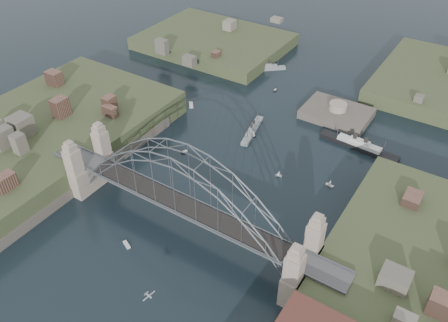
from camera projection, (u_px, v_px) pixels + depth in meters
ground at (185, 229)px, 114.29m from camera, size 500.00×500.00×0.00m
bridge at (182, 193)px, 106.69m from camera, size 84.00×13.80×24.60m
shore_west at (33, 149)px, 137.58m from camera, size 50.50×90.00×12.00m
headland_nw at (214, 46)px, 200.27m from camera, size 60.00×45.00×9.00m
fort_island at (336, 118)px, 155.62m from camera, size 22.00×16.00×9.40m
naval_cruiser_near at (252, 130)px, 147.80m from camera, size 5.68×16.99×5.07m
naval_cruiser_far at (266, 68)px, 182.55m from camera, size 13.02×11.65×5.19m
ocean_liner at (359, 146)px, 140.59m from camera, size 25.31×5.24×6.17m
aeroplane at (148, 295)px, 92.58m from camera, size 1.74×3.18×0.46m
small_boat_a at (185, 152)px, 139.25m from camera, size 1.56×2.36×1.43m
small_boat_b at (279, 174)px, 130.08m from camera, size 1.93×1.31×2.38m
small_boat_c at (127, 245)px, 110.09m from camera, size 2.94×2.02×0.45m
small_boat_d at (330, 183)px, 126.82m from camera, size 2.39×1.13×2.38m
small_boat_e at (191, 105)px, 161.37m from camera, size 3.56×3.96×0.45m
small_boat_f at (253, 134)px, 145.70m from camera, size 1.47×1.04×2.38m
small_boat_h at (275, 90)px, 169.47m from camera, size 0.89×1.92×1.43m
small_boat_i at (292, 246)px, 109.76m from camera, size 2.39×1.31×0.45m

